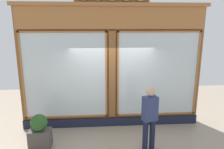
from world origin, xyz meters
name	(u,v)px	position (x,y,z in m)	size (l,w,h in m)	color
shop_facade	(112,66)	(0.00, -0.13, 1.92)	(5.65, 0.42, 4.25)	brown
pedestrian	(150,116)	(-0.84, 1.39, 0.93)	(0.40, 0.30, 1.69)	#191E38
planter_box	(40,138)	(1.97, 1.07, 0.24)	(0.56, 0.36, 0.48)	#4C4742
planter_shrub	(39,122)	(1.97, 1.07, 0.70)	(0.43, 0.43, 0.43)	#285623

